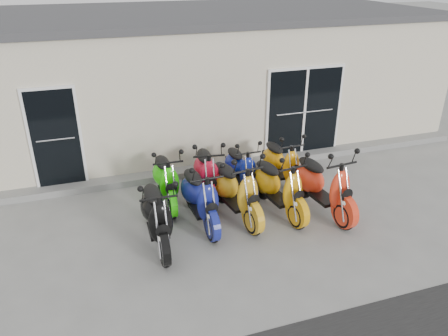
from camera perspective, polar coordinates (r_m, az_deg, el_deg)
The scene contains 15 objects.
ground at distance 8.75m, azimuth 1.24°, elevation -6.05°, with size 80.00×80.00×0.00m, color gray.
building at distance 12.83m, azimuth -6.61°, elevation 11.90°, with size 14.00×6.00×3.20m, color beige.
roof_cap at distance 12.55m, azimuth -7.01°, elevation 19.37°, with size 14.20×6.20×0.16m, color #3F3F42.
front_step at distance 10.41m, azimuth -2.46°, elevation -0.16°, with size 14.00×0.40×0.15m, color gray.
door_left at distance 9.80m, azimuth -21.18°, elevation 3.92°, with size 1.07×0.08×2.22m, color black.
door_right at distance 11.03m, azimuth 10.41°, elevation 7.56°, with size 2.02×0.08×2.22m, color black.
scooter_front_black at distance 7.63m, azimuth -8.85°, elevation -5.23°, with size 0.70×1.94×1.43m, color black, non-canonical shape.
scooter_front_blue at distance 8.14m, azimuth -3.19°, elevation -2.89°, with size 0.70×1.93×1.43m, color navy, non-canonical shape.
scooter_front_orange_a at distance 8.31m, azimuth 1.49°, elevation -1.95°, with size 0.74×2.02×1.49m, color gold, non-canonical shape.
scooter_front_orange_b at distance 8.55m, azimuth 7.18°, elevation -1.55°, with size 0.71×1.94×1.43m, color orange, non-canonical shape.
scooter_front_red at distance 8.71m, azimuth 12.92°, elevation -1.21°, with size 0.75×2.05×1.52m, color red, non-canonical shape.
scooter_back_green at distance 8.92m, azimuth -7.63°, elevation -0.68°, with size 0.67×1.83×1.35m, color #27E00A, non-canonical shape.
scooter_back_red at distance 9.03m, azimuth -2.30°, elevation 0.14°, with size 0.70×1.93×1.43m, color red, non-canonical shape.
scooter_back_blue at distance 9.37m, azimuth 2.23°, elevation 0.64°, with size 0.63×1.74×1.29m, color #101F93, non-canonical shape.
scooter_back_yellow at distance 9.68m, azimuth 7.57°, elevation 1.42°, with size 0.66×1.80×1.33m, color orange, non-canonical shape.
Camera 1 is at (-2.52, -7.02, 4.57)m, focal length 35.00 mm.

